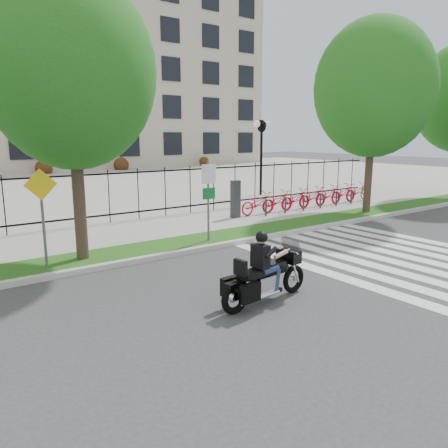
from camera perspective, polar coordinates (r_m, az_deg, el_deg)
ground at (r=9.58m, az=6.73°, el=-9.46°), size 120.00×120.00×0.00m
curb at (r=12.71m, az=-5.97°, el=-3.79°), size 60.00×0.20×0.15m
grass_verge at (r=13.42m, az=-7.81°, el=-3.00°), size 60.00×1.50×0.15m
sidewalk at (r=15.61m, az=-12.21°, el=-1.09°), size 60.00×3.50×0.15m
plaza at (r=32.27m, az=-25.18°, el=4.47°), size 80.00×34.00×0.10m
crosswalk_stripes at (r=13.20m, az=22.30°, el=-4.33°), size 5.70×8.00×0.01m
iron_fence at (r=17.02m, az=-14.80°, el=3.50°), size 30.00×0.06×2.00m
lamp_post_right at (r=24.56m, az=4.92°, el=11.01°), size 1.06×0.70×4.25m
street_tree_1 at (r=12.12m, az=-19.41°, el=18.24°), size 4.26×4.26×7.28m
street_tree_2 at (r=19.85m, az=19.02°, el=16.40°), size 4.93×4.93×8.00m
bike_share_station at (r=20.54m, az=11.31°, el=3.48°), size 8.85×0.84×1.50m
sign_pole_regulatory at (r=13.51m, az=-2.03°, el=4.40°), size 0.50×0.09×2.50m
sign_pole_warning at (r=11.52m, az=-22.67°, el=2.27°), size 0.78×0.09×2.49m
motorcycle_rider at (r=9.08m, az=5.44°, el=-6.51°), size 2.40×0.75×1.85m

